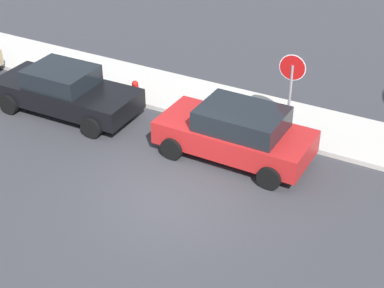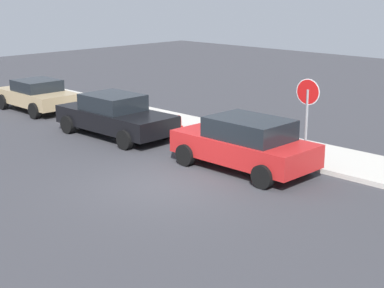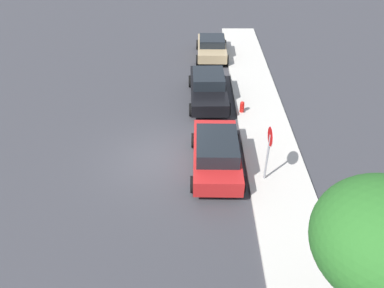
{
  "view_description": "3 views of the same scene",
  "coord_description": "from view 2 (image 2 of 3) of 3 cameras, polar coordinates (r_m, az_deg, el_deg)",
  "views": [
    {
      "loc": [
        6.04,
        -10.05,
        8.88
      ],
      "look_at": [
        0.32,
        0.47,
        1.43
      ],
      "focal_mm": 55.0,
      "sensor_mm": 36.0,
      "label": 1
    },
    {
      "loc": [
        10.79,
        -10.02,
        5.1
      ],
      "look_at": [
        0.19,
        0.75,
        1.02
      ],
      "focal_mm": 55.0,
      "sensor_mm": 36.0,
      "label": 2
    },
    {
      "loc": [
        12.43,
        1.58,
        9.8
      ],
      "look_at": [
        0.69,
        1.51,
        1.28
      ],
      "focal_mm": 35.0,
      "sensor_mm": 36.0,
      "label": 3
    }
  ],
  "objects": [
    {
      "name": "parked_car_tan",
      "position": [
        25.51,
        -14.79,
        4.63
      ],
      "size": [
        3.84,
        2.06,
        1.32
      ],
      "color": "tan",
      "rests_on": "ground_plane"
    },
    {
      "name": "sidewalk_curb",
      "position": [
        19.1,
        8.4,
        -0.32
      ],
      "size": [
        32.0,
        2.42,
        0.14
      ],
      "primitive_type": "cube",
      "color": "beige",
      "rests_on": "ground_plane"
    },
    {
      "name": "parked_car_red",
      "position": [
        16.7,
        5.17,
        0.08
      ],
      "size": [
        4.22,
        2.07,
        1.52
      ],
      "color": "red",
      "rests_on": "ground_plane"
    },
    {
      "name": "fire_hydrant",
      "position": [
        20.65,
        -1.33,
        1.84
      ],
      "size": [
        0.3,
        0.22,
        0.72
      ],
      "color": "red",
      "rests_on": "ground_plane"
    },
    {
      "name": "parked_car_black",
      "position": [
        20.61,
        -7.48,
        2.76
      ],
      "size": [
        4.62,
        2.11,
        1.47
      ],
      "color": "black",
      "rests_on": "ground_plane"
    },
    {
      "name": "ground_plane",
      "position": [
        15.58,
        -2.44,
        -4.0
      ],
      "size": [
        60.0,
        60.0,
        0.0
      ],
      "primitive_type": "plane",
      "color": "#38383D"
    },
    {
      "name": "stop_sign",
      "position": [
        17.5,
        11.11,
        3.68
      ],
      "size": [
        0.76,
        0.08,
        2.5
      ],
      "color": "gray",
      "rests_on": "ground_plane"
    }
  ]
}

